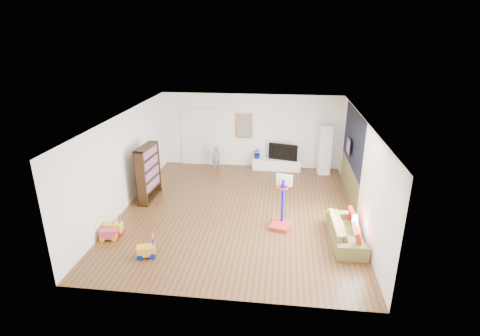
# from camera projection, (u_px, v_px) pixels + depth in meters

# --- Properties ---
(floor) EXTENTS (6.50, 7.50, 0.00)m
(floor) POSITION_uv_depth(u_px,v_px,m) (238.00, 210.00, 10.69)
(floor) COLOR brown
(floor) RESTS_ON ground
(ceiling) EXTENTS (6.50, 7.50, 0.00)m
(ceiling) POSITION_uv_depth(u_px,v_px,m) (238.00, 118.00, 9.74)
(ceiling) COLOR white
(ceiling) RESTS_ON ground
(wall_back) EXTENTS (6.50, 0.00, 2.70)m
(wall_back) POSITION_uv_depth(u_px,v_px,m) (251.00, 131.00, 13.70)
(wall_back) COLOR white
(wall_back) RESTS_ON ground
(wall_front) EXTENTS (6.50, 0.00, 2.70)m
(wall_front) POSITION_uv_depth(u_px,v_px,m) (213.00, 238.00, 6.73)
(wall_front) COLOR silver
(wall_front) RESTS_ON ground
(wall_left) EXTENTS (0.00, 7.50, 2.70)m
(wall_left) POSITION_uv_depth(u_px,v_px,m) (124.00, 162.00, 10.57)
(wall_left) COLOR silver
(wall_left) RESTS_ON ground
(wall_right) EXTENTS (0.00, 7.50, 2.70)m
(wall_right) POSITION_uv_depth(u_px,v_px,m) (361.00, 171.00, 9.85)
(wall_right) COLOR silver
(wall_right) RESTS_ON ground
(navy_accent) EXTENTS (0.01, 3.20, 1.70)m
(navy_accent) POSITION_uv_depth(u_px,v_px,m) (353.00, 138.00, 10.98)
(navy_accent) COLOR black
(navy_accent) RESTS_ON wall_right
(olive_wainscot) EXTENTS (0.01, 3.20, 1.00)m
(olive_wainscot) POSITION_uv_depth(u_px,v_px,m) (349.00, 181.00, 11.45)
(olive_wainscot) COLOR brown
(olive_wainscot) RESTS_ON wall_right
(doorway) EXTENTS (1.45, 0.06, 2.10)m
(doorway) POSITION_uv_depth(u_px,v_px,m) (200.00, 137.00, 13.98)
(doorway) COLOR white
(doorway) RESTS_ON ground
(painting_back) EXTENTS (0.62, 0.06, 0.92)m
(painting_back) POSITION_uv_depth(u_px,v_px,m) (244.00, 126.00, 13.62)
(painting_back) COLOR gold
(painting_back) RESTS_ON wall_back
(artwork_right) EXTENTS (0.04, 0.56, 0.46)m
(artwork_right) POSITION_uv_depth(u_px,v_px,m) (349.00, 146.00, 11.27)
(artwork_right) COLOR #7F3F8C
(artwork_right) RESTS_ON wall_right
(media_console) EXTENTS (1.75, 0.47, 0.41)m
(media_console) POSITION_uv_depth(u_px,v_px,m) (277.00, 164.00, 13.70)
(media_console) COLOR white
(media_console) RESTS_ON ground
(tall_cabinet) EXTENTS (0.44, 0.44, 1.78)m
(tall_cabinet) POSITION_uv_depth(u_px,v_px,m) (325.00, 149.00, 13.12)
(tall_cabinet) COLOR white
(tall_cabinet) RESTS_ON ground
(bookshelf) EXTENTS (0.37, 1.16, 1.68)m
(bookshelf) POSITION_uv_depth(u_px,v_px,m) (148.00, 173.00, 11.14)
(bookshelf) COLOR #301D0D
(bookshelf) RESTS_ON ground
(sofa) EXTENTS (0.79, 1.86, 0.54)m
(sofa) POSITION_uv_depth(u_px,v_px,m) (346.00, 231.00, 9.07)
(sofa) COLOR olive
(sofa) RESTS_ON ground
(basketball_hoop) EXTENTS (0.61, 0.69, 1.42)m
(basketball_hoop) POSITION_uv_depth(u_px,v_px,m) (281.00, 203.00, 9.55)
(basketball_hoop) COLOR #B42623
(basketball_hoop) RESTS_ON ground
(ride_on_yellow) EXTENTS (0.46, 0.30, 0.58)m
(ride_on_yellow) POSITION_uv_depth(u_px,v_px,m) (113.00, 224.00, 9.37)
(ride_on_yellow) COLOR yellow
(ride_on_yellow) RESTS_ON ground
(ride_on_orange) EXTENTS (0.45, 0.35, 0.53)m
(ride_on_orange) POSITION_uv_depth(u_px,v_px,m) (146.00, 247.00, 8.43)
(ride_on_orange) COLOR #F9A335
(ride_on_orange) RESTS_ON ground
(ride_on_pink) EXTENTS (0.43, 0.33, 0.52)m
(ride_on_pink) POSITION_uv_depth(u_px,v_px,m) (108.00, 230.00, 9.14)
(ride_on_pink) COLOR #D13C65
(ride_on_pink) RESTS_ON ground
(child) EXTENTS (0.40, 0.35, 0.91)m
(child) POSITION_uv_depth(u_px,v_px,m) (216.00, 157.00, 13.65)
(child) COLOR gray
(child) RESTS_ON ground
(tv) EXTENTS (1.06, 0.40, 0.61)m
(tv) POSITION_uv_depth(u_px,v_px,m) (284.00, 151.00, 13.52)
(tv) COLOR black
(tv) RESTS_ON media_console
(vase_plant) EXTENTS (0.35, 0.31, 0.39)m
(vase_plant) POSITION_uv_depth(u_px,v_px,m) (258.00, 153.00, 13.67)
(vase_plant) COLOR #030E99
(vase_plant) RESTS_ON media_console
(pillow_left) EXTENTS (0.17, 0.43, 0.42)m
(pillow_left) POSITION_uv_depth(u_px,v_px,m) (359.00, 238.00, 8.49)
(pillow_left) COLOR red
(pillow_left) RESTS_ON sofa
(pillow_center) EXTENTS (0.19, 0.42, 0.40)m
(pillow_center) POSITION_uv_depth(u_px,v_px,m) (356.00, 225.00, 9.02)
(pillow_center) COLOR white
(pillow_center) RESTS_ON sofa
(pillow_right) EXTENTS (0.13, 0.42, 0.41)m
(pillow_right) POSITION_uv_depth(u_px,v_px,m) (353.00, 217.00, 9.45)
(pillow_right) COLOR #AB0306
(pillow_right) RESTS_ON sofa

